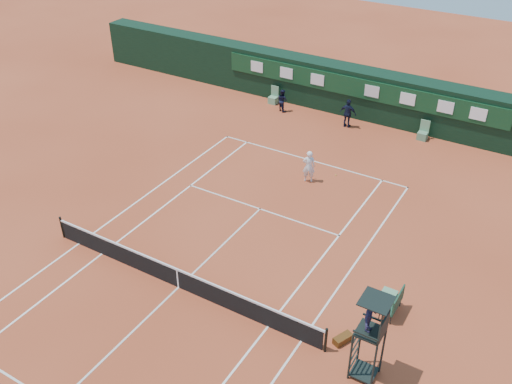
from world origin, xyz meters
TOP-DOWN VIEW (x-y plane):
  - ground at (0.00, 0.00)m, footprint 90.00×90.00m
  - court_lines at (0.00, 0.00)m, footprint 11.05×23.85m
  - tennis_net at (0.00, 0.00)m, footprint 12.90×0.10m
  - back_wall at (0.00, 18.74)m, footprint 40.00×1.65m
  - linesman_chair_left at (-5.50, 17.48)m, footprint 0.55×0.50m
  - linesman_chair_right at (4.50, 17.48)m, footprint 0.55×0.50m
  - umpire_chair at (7.94, -0.26)m, footprint 0.96×0.95m
  - player_bench at (7.81, 2.95)m, footprint 0.56×1.20m
  - tennis_bag at (6.76, 0.73)m, footprint 0.58×0.79m
  - cooler at (7.49, 3.29)m, footprint 0.57×0.57m
  - tennis_ball at (1.85, 11.10)m, footprint 0.06×0.06m
  - player at (0.83, 9.88)m, footprint 0.75×0.64m
  - ball_kid_left at (-4.43, 16.73)m, footprint 0.86×0.77m
  - ball_kid_right at (0.07, 16.72)m, footprint 1.05×0.44m

SIDE VIEW (x-z plane):
  - ground at x=0.00m, z-range 0.00..0.00m
  - court_lines at x=0.00m, z-range 0.00..0.01m
  - tennis_ball at x=1.85m, z-range 0.00..0.06m
  - tennis_bag at x=6.76m, z-range 0.00..0.27m
  - linesman_chair_left at x=-5.50m, z-range -0.26..0.89m
  - linesman_chair_right at x=4.50m, z-range -0.26..0.89m
  - cooler at x=7.49m, z-range 0.00..0.65m
  - tennis_net at x=0.00m, z-range -0.04..1.06m
  - player_bench at x=7.81m, z-range 0.05..1.15m
  - ball_kid_left at x=-4.43m, z-range 0.00..1.45m
  - player at x=0.83m, z-range 0.00..1.75m
  - ball_kid_right at x=0.07m, z-range 0.00..1.78m
  - back_wall at x=0.00m, z-range 0.01..3.01m
  - umpire_chair at x=7.94m, z-range 0.75..4.17m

